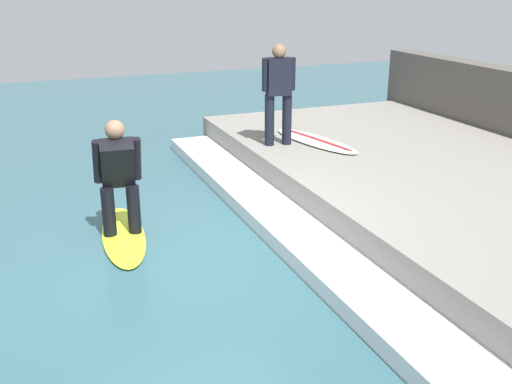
{
  "coord_description": "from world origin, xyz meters",
  "views": [
    {
      "loc": [
        -1.75,
        -6.15,
        3.08
      ],
      "look_at": [
        0.73,
        0.0,
        0.7
      ],
      "focal_mm": 42.0,
      "sensor_mm": 36.0,
      "label": 1
    }
  ],
  "objects": [
    {
      "name": "surfboard_waiting_near",
      "position": [
        2.75,
        2.37,
        0.55
      ],
      "size": [
        0.93,
        2.03,
        0.07
      ],
      "color": "white",
      "rests_on": "concrete_ledge"
    },
    {
      "name": "surfboard_riding",
      "position": [
        -0.72,
        0.86,
        0.03
      ],
      "size": [
        0.73,
        2.0,
        0.06
      ],
      "color": "#BFE02D",
      "rests_on": "ground_plane"
    },
    {
      "name": "surfer_riding",
      "position": [
        -0.72,
        0.86,
        0.86
      ],
      "size": [
        0.57,
        0.52,
        1.45
      ],
      "color": "black",
      "rests_on": "surfboard_riding"
    },
    {
      "name": "wave_foam_crest",
      "position": [
        1.24,
        0.0,
        0.1
      ],
      "size": [
        0.71,
        9.32,
        0.2
      ],
      "primitive_type": "cube",
      "color": "silver",
      "rests_on": "ground_plane"
    },
    {
      "name": "concrete_ledge",
      "position": [
        3.8,
        0.0,
        0.26
      ],
      "size": [
        4.4,
        9.81,
        0.52
      ],
      "primitive_type": "cube",
      "color": "gray",
      "rests_on": "ground_plane"
    },
    {
      "name": "surfer_waiting_near",
      "position": [
        2.12,
        2.47,
        1.42
      ],
      "size": [
        0.54,
        0.29,
        1.6
      ],
      "color": "black",
      "rests_on": "concrete_ledge"
    },
    {
      "name": "ground_plane",
      "position": [
        0.0,
        0.0,
        0.0
      ],
      "size": [
        28.0,
        28.0,
        0.0
      ],
      "primitive_type": "plane",
      "color": "#335B66"
    }
  ]
}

